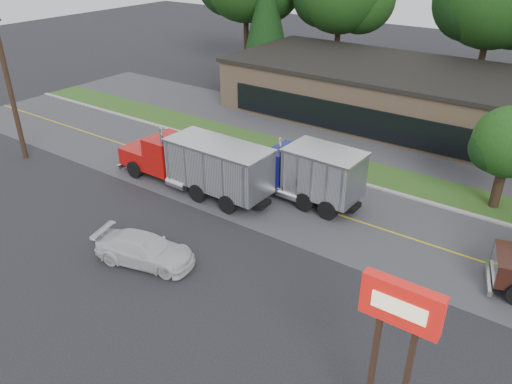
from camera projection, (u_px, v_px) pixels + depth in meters
ground at (184, 276)px, 22.78m from camera, size 140.00×140.00×0.00m
road at (289, 199)px, 29.26m from camera, size 60.00×8.00×0.02m
center_line at (289, 199)px, 29.26m from camera, size 60.00×0.12×0.01m
curb at (323, 173)px, 32.29m from camera, size 60.00×0.30×0.12m
grass_verge at (336, 164)px, 33.59m from camera, size 60.00×3.40×0.03m
far_parking at (367, 141)px, 37.19m from camera, size 60.00×7.00×0.02m
strip_mall at (425, 100)px, 39.55m from camera, size 32.00×12.00×4.00m
utility_pole at (9, 85)px, 32.12m from camera, size 1.60×0.32×10.00m
evergreen_left at (266, 14)px, 49.52m from camera, size 5.21×5.21×11.84m
tree_verge at (510, 146)px, 26.73m from camera, size 4.12×3.88×5.88m
dump_truck_red at (200, 163)px, 29.35m from camera, size 10.83×2.79×3.36m
dump_truck_blue at (308, 172)px, 28.28m from camera, size 7.25×2.88×3.36m
rally_car at (145, 250)px, 23.41m from camera, size 5.18×3.16×1.40m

